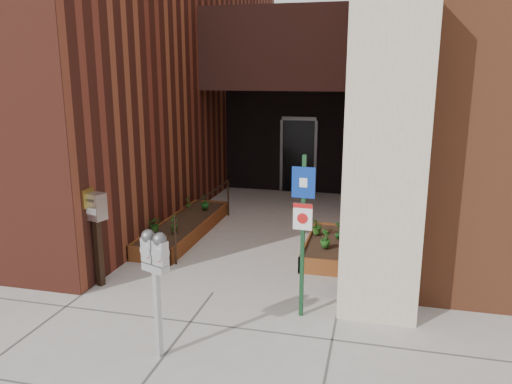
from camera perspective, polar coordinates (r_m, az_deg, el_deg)
The scene contains 15 objects.
ground at distance 8.19m, azimuth -4.96°, elevation -11.39°, with size 80.00×80.00×0.00m, color #9E9991.
architecture at distance 14.24m, azimuth 3.37°, elevation 19.72°, with size 20.00×14.60×10.00m.
planter_left at distance 11.02m, azimuth -8.11°, elevation -4.10°, with size 0.90×3.60×0.30m.
planter_right at distance 9.83m, azimuth 8.17°, elevation -6.30°, with size 0.80×2.20×0.30m.
handrail at distance 10.63m, azimuth -5.81°, elevation -1.24°, with size 0.04×3.34×0.90m.
parking_meter at distance 6.10m, azimuth -11.46°, elevation -7.69°, with size 0.38×0.25×1.64m.
sign_post at distance 6.95m, azimuth 5.38°, elevation -3.19°, with size 0.32×0.08×2.36m.
payment_dropbox at distance 8.44m, azimuth -17.81°, elevation -3.02°, with size 0.36×0.31×1.57m.
shrub_left_a at distance 10.30m, azimuth -11.46°, elevation -3.59°, with size 0.29×0.29×0.32m, color #205117.
shrub_left_b at distance 10.22m, azimuth -9.38°, elevation -3.60°, with size 0.18×0.18×0.33m, color #285719.
shrub_left_c at distance 11.81m, azimuth -5.86°, elevation -1.10°, with size 0.20×0.20×0.35m, color #175019.
shrub_left_d at distance 11.89m, azimuth -7.75°, elevation -1.09°, with size 0.17×0.17×0.33m, color #1E5C1A.
shrub_right_a at distance 9.29m, azimuth 7.95°, elevation -5.27°, with size 0.19×0.19×0.34m, color #1E5418.
shrub_right_b at distance 9.77m, azimuth 9.41°, elevation -4.33°, with size 0.19×0.19×0.35m, color #18551D.
shrub_right_c at distance 10.01m, azimuth 6.97°, elevation -3.91°, with size 0.29×0.29×0.32m, color #235317.
Camera 1 is at (2.45, -7.01, 3.45)m, focal length 35.00 mm.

